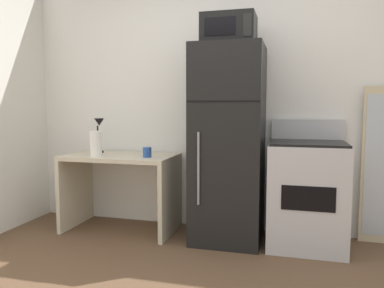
{
  "coord_description": "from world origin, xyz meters",
  "views": [
    {
      "loc": [
        0.54,
        -2.0,
        1.21
      ],
      "look_at": [
        -0.3,
        1.1,
        0.9
      ],
      "focal_mm": 34.92,
      "sensor_mm": 36.0,
      "label": 1
    }
  ],
  "objects": [
    {
      "name": "microwave",
      "position": [
        -0.01,
        1.3,
        1.89
      ],
      "size": [
        0.46,
        0.35,
        0.26
      ],
      "color": "black",
      "rests_on": "refrigerator"
    },
    {
      "name": "coffee_mug",
      "position": [
        -0.76,
        1.21,
        0.8
      ],
      "size": [
        0.08,
        0.08,
        0.09
      ],
      "primitive_type": "cylinder",
      "color": "#264C99",
      "rests_on": "desk"
    },
    {
      "name": "oven_range",
      "position": [
        0.68,
        1.33,
        0.47
      ],
      "size": [
        0.65,
        0.61,
        1.1
      ],
      "color": "#B7B7BC",
      "rests_on": "ground"
    },
    {
      "name": "paper_towel_roll",
      "position": [
        -1.25,
        1.15,
        0.87
      ],
      "size": [
        0.11,
        0.11,
        0.24
      ],
      "primitive_type": "cylinder",
      "color": "white",
      "rests_on": "desk"
    },
    {
      "name": "wall_back_white",
      "position": [
        0.0,
        1.7,
        1.3
      ],
      "size": [
        5.0,
        0.1,
        2.6
      ],
      "primitive_type": "cube",
      "color": "white",
      "rests_on": "ground"
    },
    {
      "name": "desk_lamp",
      "position": [
        -1.36,
        1.4,
        0.99
      ],
      "size": [
        0.14,
        0.12,
        0.35
      ],
      "color": "black",
      "rests_on": "desk"
    },
    {
      "name": "refrigerator",
      "position": [
        -0.01,
        1.32,
        0.88
      ],
      "size": [
        0.62,
        0.64,
        1.76
      ],
      "color": "black",
      "rests_on": "ground"
    },
    {
      "name": "desk",
      "position": [
        -1.08,
        1.32,
        0.52
      ],
      "size": [
        1.07,
        0.61,
        0.75
      ],
      "color": "beige",
      "rests_on": "ground"
    }
  ]
}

